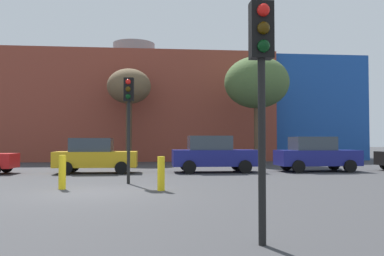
{
  "coord_description": "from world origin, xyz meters",
  "views": [
    {
      "loc": [
        1.84,
        -13.09,
        1.61
      ],
      "look_at": [
        3.81,
        6.81,
        2.27
      ],
      "focal_mm": 37.92,
      "sensor_mm": 36.0,
      "label": 1
    }
  ],
  "objects_px": {
    "parked_car_2": "(95,156)",
    "bare_tree_1": "(129,88)",
    "bollard_yellow_1": "(161,174)",
    "traffic_light_island": "(129,106)",
    "bare_tree_0": "(257,83)",
    "bollard_yellow_0": "(62,172)",
    "parked_car_4": "(316,154)",
    "parked_car_3": "(213,154)",
    "traffic_light_near_right": "(262,65)"
  },
  "relations": [
    {
      "from": "traffic_light_near_right",
      "to": "bare_tree_0",
      "type": "xyz_separation_m",
      "value": [
        5.65,
        21.74,
        2.94
      ]
    },
    {
      "from": "traffic_light_near_right",
      "to": "bollard_yellow_0",
      "type": "relative_size",
      "value": 3.32
    },
    {
      "from": "bare_tree_1",
      "to": "traffic_light_island",
      "type": "bearing_deg",
      "value": -86.82
    },
    {
      "from": "bollard_yellow_0",
      "to": "parked_car_4",
      "type": "bearing_deg",
      "value": 30.75
    },
    {
      "from": "parked_car_2",
      "to": "bollard_yellow_1",
      "type": "height_order",
      "value": "parked_car_2"
    },
    {
      "from": "traffic_light_near_right",
      "to": "bollard_yellow_1",
      "type": "xyz_separation_m",
      "value": [
        -1.41,
        7.15,
        -2.24
      ]
    },
    {
      "from": "traffic_light_near_right",
      "to": "traffic_light_island",
      "type": "height_order",
      "value": "traffic_light_island"
    },
    {
      "from": "traffic_light_island",
      "to": "bollard_yellow_0",
      "type": "relative_size",
      "value": 3.52
    },
    {
      "from": "parked_car_2",
      "to": "bollard_yellow_1",
      "type": "relative_size",
      "value": 3.67
    },
    {
      "from": "parked_car_2",
      "to": "parked_car_3",
      "type": "height_order",
      "value": "parked_car_3"
    },
    {
      "from": "parked_car_4",
      "to": "traffic_light_island",
      "type": "xyz_separation_m",
      "value": [
        -9.66,
        -5.47,
        2.05
      ]
    },
    {
      "from": "bollard_yellow_0",
      "to": "bollard_yellow_1",
      "type": "xyz_separation_m",
      "value": [
        3.3,
        -0.71,
        -0.01
      ]
    },
    {
      "from": "parked_car_3",
      "to": "traffic_light_near_right",
      "type": "distance_m",
      "value": 15.05
    },
    {
      "from": "parked_car_4",
      "to": "bare_tree_0",
      "type": "xyz_separation_m",
      "value": [
        -1.41,
        6.88,
        4.82
      ]
    },
    {
      "from": "parked_car_4",
      "to": "traffic_light_island",
      "type": "relative_size",
      "value": 1.06
    },
    {
      "from": "parked_car_3",
      "to": "parked_car_4",
      "type": "distance_m",
      "value": 5.57
    },
    {
      "from": "bare_tree_1",
      "to": "bollard_yellow_0",
      "type": "height_order",
      "value": "bare_tree_1"
    },
    {
      "from": "parked_car_4",
      "to": "parked_car_3",
      "type": "bearing_deg",
      "value": 180.0
    },
    {
      "from": "bollard_yellow_0",
      "to": "bollard_yellow_1",
      "type": "relative_size",
      "value": 1.03
    },
    {
      "from": "parked_car_4",
      "to": "bollard_yellow_1",
      "type": "distance_m",
      "value": 11.46
    },
    {
      "from": "bare_tree_0",
      "to": "bollard_yellow_1",
      "type": "height_order",
      "value": "bare_tree_0"
    },
    {
      "from": "parked_car_4",
      "to": "traffic_light_near_right",
      "type": "distance_m",
      "value": 16.56
    },
    {
      "from": "bare_tree_0",
      "to": "bare_tree_1",
      "type": "distance_m",
      "value": 9.3
    },
    {
      "from": "parked_car_2",
      "to": "bare_tree_1",
      "type": "relative_size",
      "value": 0.59
    },
    {
      "from": "parked_car_4",
      "to": "bollard_yellow_1",
      "type": "relative_size",
      "value": 3.84
    },
    {
      "from": "parked_car_4",
      "to": "traffic_light_near_right",
      "type": "xyz_separation_m",
      "value": [
        -7.06,
        -14.86,
        1.88
      ]
    },
    {
      "from": "traffic_light_island",
      "to": "bare_tree_1",
      "type": "bearing_deg",
      "value": -167.96
    },
    {
      "from": "parked_car_3",
      "to": "bollard_yellow_1",
      "type": "distance_m",
      "value": 8.25
    },
    {
      "from": "parked_car_2",
      "to": "bare_tree_1",
      "type": "distance_m",
      "value": 10.21
    },
    {
      "from": "parked_car_3",
      "to": "parked_car_2",
      "type": "bearing_deg",
      "value": -180.0
    },
    {
      "from": "bollard_yellow_1",
      "to": "parked_car_4",
      "type": "bearing_deg",
      "value": 42.34
    },
    {
      "from": "parked_car_2",
      "to": "bare_tree_0",
      "type": "bearing_deg",
      "value": 33.9
    },
    {
      "from": "parked_car_4",
      "to": "bollard_yellow_0",
      "type": "relative_size",
      "value": 3.74
    },
    {
      "from": "parked_car_2",
      "to": "bare_tree_0",
      "type": "relative_size",
      "value": 0.54
    },
    {
      "from": "parked_car_4",
      "to": "bare_tree_1",
      "type": "xyz_separation_m",
      "value": [
        -10.46,
        8.99,
        4.64
      ]
    },
    {
      "from": "bare_tree_1",
      "to": "bollard_yellow_1",
      "type": "relative_size",
      "value": 6.23
    },
    {
      "from": "traffic_light_near_right",
      "to": "bollard_yellow_0",
      "type": "distance_m",
      "value": 9.43
    },
    {
      "from": "bollard_yellow_0",
      "to": "traffic_light_near_right",
      "type": "bearing_deg",
      "value": -59.07
    },
    {
      "from": "parked_car_2",
      "to": "bare_tree_0",
      "type": "distance_m",
      "value": 13.25
    },
    {
      "from": "parked_car_2",
      "to": "traffic_light_island",
      "type": "bearing_deg",
      "value": -70.02
    },
    {
      "from": "parked_car_2",
      "to": "traffic_light_island",
      "type": "distance_m",
      "value": 6.18
    },
    {
      "from": "parked_car_4",
      "to": "traffic_light_near_right",
      "type": "height_order",
      "value": "traffic_light_near_right"
    },
    {
      "from": "bare_tree_1",
      "to": "bollard_yellow_1",
      "type": "bearing_deg",
      "value": -83.19
    },
    {
      "from": "bollard_yellow_1",
      "to": "parked_car_2",
      "type": "bearing_deg",
      "value": 112.4
    },
    {
      "from": "parked_car_2",
      "to": "bare_tree_0",
      "type": "height_order",
      "value": "bare_tree_0"
    },
    {
      "from": "traffic_light_island",
      "to": "parked_car_4",
      "type": "bearing_deg",
      "value": 128.4
    },
    {
      "from": "parked_car_2",
      "to": "parked_car_4",
      "type": "distance_m",
      "value": 11.64
    },
    {
      "from": "traffic_light_island",
      "to": "parked_car_2",
      "type": "bearing_deg",
      "value": -151.16
    },
    {
      "from": "traffic_light_near_right",
      "to": "bare_tree_1",
      "type": "xyz_separation_m",
      "value": [
        -3.4,
        23.86,
        2.77
      ]
    },
    {
      "from": "bollard_yellow_1",
      "to": "bare_tree_0",
      "type": "bearing_deg",
      "value": 64.2
    }
  ]
}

